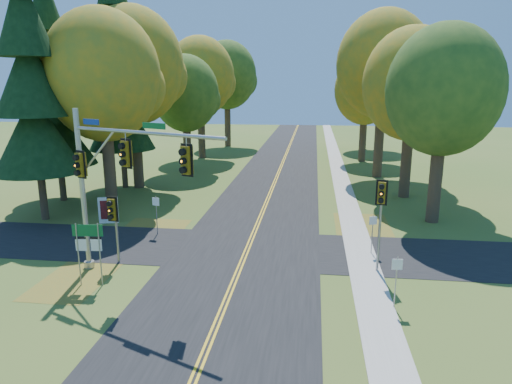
# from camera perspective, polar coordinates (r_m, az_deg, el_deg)

# --- Properties ---
(ground) EXTENTS (160.00, 160.00, 0.00)m
(ground) POSITION_cam_1_polar(r_m,az_deg,el_deg) (23.81, -1.78, -8.82)
(ground) COLOR #3E5D20
(ground) RESTS_ON ground
(road_main) EXTENTS (8.00, 160.00, 0.02)m
(road_main) POSITION_cam_1_polar(r_m,az_deg,el_deg) (23.81, -1.78, -8.80)
(road_main) COLOR black
(road_main) RESTS_ON ground
(road_cross) EXTENTS (60.00, 6.00, 0.02)m
(road_cross) POSITION_cam_1_polar(r_m,az_deg,el_deg) (25.65, -1.08, -7.13)
(road_cross) COLOR black
(road_cross) RESTS_ON ground
(centerline_left) EXTENTS (0.10, 160.00, 0.01)m
(centerline_left) POSITION_cam_1_polar(r_m,az_deg,el_deg) (23.82, -2.02, -8.75)
(centerline_left) COLOR gold
(centerline_left) RESTS_ON road_main
(centerline_right) EXTENTS (0.10, 160.00, 0.01)m
(centerline_right) POSITION_cam_1_polar(r_m,az_deg,el_deg) (23.79, -1.54, -8.78)
(centerline_right) COLOR gold
(centerline_right) RESTS_ON road_main
(sidewalk_east) EXTENTS (1.60, 160.00, 0.06)m
(sidewalk_east) POSITION_cam_1_polar(r_m,az_deg,el_deg) (23.70, 13.40, -9.24)
(sidewalk_east) COLOR #9E998E
(sidewalk_east) RESTS_ON ground
(leaf_patch_w_near) EXTENTS (4.00, 6.00, 0.00)m
(leaf_patch_w_near) POSITION_cam_1_polar(r_m,az_deg,el_deg) (29.06, -13.33, -5.00)
(leaf_patch_w_near) COLOR brown
(leaf_patch_w_near) RESTS_ON ground
(leaf_patch_e) EXTENTS (3.50, 8.00, 0.00)m
(leaf_patch_e) POSITION_cam_1_polar(r_m,az_deg,el_deg) (29.37, 13.37, -4.80)
(leaf_patch_e) COLOR brown
(leaf_patch_e) RESTS_ON ground
(leaf_patch_w_far) EXTENTS (3.00, 5.00, 0.00)m
(leaf_patch_w_far) POSITION_cam_1_polar(r_m,az_deg,el_deg) (23.54, -21.65, -10.08)
(leaf_patch_w_far) COLOR brown
(leaf_patch_w_far) RESTS_ON ground
(tree_w_a) EXTENTS (8.00, 8.00, 14.15)m
(tree_w_a) POSITION_cam_1_polar(r_m,az_deg,el_deg) (34.40, -18.46, 13.56)
(tree_w_a) COLOR #38281C
(tree_w_a) RESTS_ON ground
(tree_e_a) EXTENTS (7.20, 7.20, 12.73)m
(tree_e_a) POSITION_cam_1_polar(r_m,az_deg,el_deg) (31.58, 22.51, 11.57)
(tree_e_a) COLOR #38281C
(tree_e_a) RESTS_ON ground
(tree_w_b) EXTENTS (8.60, 8.60, 15.38)m
(tree_w_b) POSITION_cam_1_polar(r_m,az_deg,el_deg) (41.00, -15.09, 14.89)
(tree_w_b) COLOR #38281C
(tree_w_b) RESTS_ON ground
(tree_e_b) EXTENTS (7.60, 7.60, 13.33)m
(tree_e_b) POSITION_cam_1_polar(r_m,az_deg,el_deg) (38.08, 19.01, 12.56)
(tree_e_b) COLOR #38281C
(tree_e_b) RESTS_ON ground
(tree_w_c) EXTENTS (6.80, 6.80, 11.91)m
(tree_w_c) POSITION_cam_1_polar(r_m,az_deg,el_deg) (48.04, -8.72, 12.02)
(tree_w_c) COLOR #38281C
(tree_w_c) RESTS_ON ground
(tree_e_c) EXTENTS (8.80, 8.80, 15.79)m
(tree_e_c) POSITION_cam_1_polar(r_m,az_deg,el_deg) (45.92, 15.76, 15.02)
(tree_e_c) COLOR #38281C
(tree_e_c) RESTS_ON ground
(tree_w_d) EXTENTS (8.20, 8.20, 14.56)m
(tree_w_d) POSITION_cam_1_polar(r_m,az_deg,el_deg) (56.61, -6.91, 14.13)
(tree_w_d) COLOR #38281C
(tree_w_d) RESTS_ON ground
(tree_e_d) EXTENTS (7.00, 7.00, 12.32)m
(tree_e_d) POSITION_cam_1_polar(r_m,az_deg,el_deg) (54.94, 13.56, 12.27)
(tree_e_d) COLOR #38281C
(tree_e_d) RESTS_ON ground
(tree_w_e) EXTENTS (8.40, 8.40, 14.97)m
(tree_w_e) POSITION_cam_1_polar(r_m,az_deg,el_deg) (67.01, -3.57, 14.33)
(tree_w_e) COLOR #38281C
(tree_w_e) RESTS_ON ground
(tree_e_e) EXTENTS (7.80, 7.80, 13.74)m
(tree_e_e) POSITION_cam_1_polar(r_m,az_deg,el_deg) (65.71, 13.68, 13.24)
(tree_e_e) COLOR #38281C
(tree_e_e) RESTS_ON ground
(pine_a) EXTENTS (5.60, 5.60, 19.48)m
(pine_a) POSITION_cam_1_polar(r_m,az_deg,el_deg) (33.08, -26.39, 12.37)
(pine_a) COLOR #38281C
(pine_a) RESTS_ON ground
(pine_b) EXTENTS (5.60, 5.60, 17.31)m
(pine_b) POSITION_cam_1_polar(r_m,az_deg,el_deg) (38.13, -24.00, 11.03)
(pine_b) COLOR #38281C
(pine_b) RESTS_ON ground
(pine_c) EXTENTS (5.60, 5.60, 20.56)m
(pine_c) POSITION_cam_1_polar(r_m,az_deg,el_deg) (41.21, -16.88, 13.83)
(pine_c) COLOR #38281C
(pine_c) RESTS_ON ground
(traffic_mast) EXTENTS (8.02, 3.74, 7.90)m
(traffic_mast) POSITION_cam_1_polar(r_m,az_deg,el_deg) (21.64, -17.66, 2.31)
(traffic_mast) COLOR #999BA1
(traffic_mast) RESTS_ON ground
(east_signal_pole) EXTENTS (0.53, 0.62, 4.65)m
(east_signal_pole) POSITION_cam_1_polar(r_m,az_deg,el_deg) (22.27, 15.36, -1.33)
(east_signal_pole) COLOR gray
(east_signal_pole) RESTS_ON ground
(ped_signal_pole) EXTENTS (0.56, 0.65, 3.56)m
(ped_signal_pole) POSITION_cam_1_polar(r_m,az_deg,el_deg) (23.85, -17.43, -2.68)
(ped_signal_pole) COLOR gray
(ped_signal_pole) RESTS_ON ground
(route_sign_cluster) EXTENTS (1.38, 0.19, 2.97)m
(route_sign_cluster) POSITION_cam_1_polar(r_m,az_deg,el_deg) (21.92, -20.23, -5.86)
(route_sign_cluster) COLOR gray
(route_sign_cluster) RESTS_ON ground
(info_kiosk) EXTENTS (1.26, 0.48, 1.74)m
(info_kiosk) POSITION_cam_1_polar(r_m,az_deg,el_deg) (31.58, -17.98, -2.19)
(info_kiosk) COLOR silver
(info_kiosk) RESTS_ON ground
(reg_sign_e_north) EXTENTS (0.41, 0.13, 2.18)m
(reg_sign_e_north) POSITION_cam_1_polar(r_m,az_deg,el_deg) (25.29, 14.37, -4.32)
(reg_sign_e_north) COLOR gray
(reg_sign_e_north) RESTS_ON ground
(reg_sign_e_south) EXTENTS (0.43, 0.08, 2.23)m
(reg_sign_e_south) POSITION_cam_1_polar(r_m,az_deg,el_deg) (19.58, 17.16, -9.71)
(reg_sign_e_south) COLOR gray
(reg_sign_e_south) RESTS_ON ground
(reg_sign_w) EXTENTS (0.45, 0.13, 2.39)m
(reg_sign_w) POSITION_cam_1_polar(r_m,az_deg,el_deg) (28.25, -12.37, -2.02)
(reg_sign_w) COLOR gray
(reg_sign_w) RESTS_ON ground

